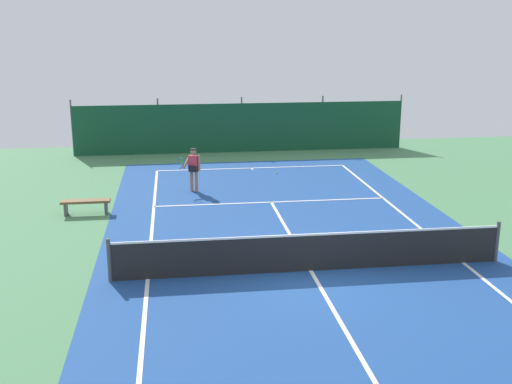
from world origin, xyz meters
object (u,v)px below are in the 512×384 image
object	(u,v)px
tennis_ball_midcourt	(277,173)
parked_car	(236,128)
tennis_player	(193,167)
courtside_bench	(86,203)
tennis_net	(311,252)
tennis_ball_near_player	(169,242)
tennis_ball_by_sideline	(311,238)

from	to	relation	value
tennis_ball_midcourt	parked_car	xyz separation A→B (m)	(-1.01, 7.06, 0.81)
tennis_player	tennis_ball_midcourt	world-z (taller)	tennis_player
tennis_player	courtside_bench	bearing A→B (deg)	63.51
tennis_net	tennis_ball_midcourt	distance (m)	10.82
tennis_player	tennis_ball_midcourt	size ratio (longest dim) A/B	24.85
tennis_player	tennis_ball_midcourt	distance (m)	4.46
tennis_ball_near_player	tennis_ball_by_sideline	size ratio (longest dim) A/B	1.00
tennis_net	tennis_ball_midcourt	world-z (taller)	tennis_net
tennis_ball_midcourt	tennis_player	bearing A→B (deg)	-145.41
tennis_net	parked_car	bearing A→B (deg)	90.25
parked_car	courtside_bench	xyz separation A→B (m)	(-6.23, -12.02, -0.46)
tennis_ball_near_player	tennis_ball_by_sideline	bearing A→B (deg)	-3.24
tennis_ball_midcourt	tennis_ball_by_sideline	world-z (taller)	same
courtside_bench	tennis_ball_by_sideline	bearing A→B (deg)	-26.85
tennis_ball_by_sideline	tennis_ball_near_player	bearing A→B (deg)	176.76
tennis_net	parked_car	size ratio (longest dim) A/B	2.36
tennis_player	tennis_ball_by_sideline	world-z (taller)	tennis_player
tennis_ball_near_player	parked_car	xyz separation A→B (m)	(3.52, 15.25, 0.81)
parked_car	tennis_ball_by_sideline	bearing A→B (deg)	89.17
tennis_player	parked_car	world-z (taller)	parked_car
tennis_ball_midcourt	tennis_net	bearing A→B (deg)	-94.96
tennis_ball_midcourt	courtside_bench	size ratio (longest dim) A/B	0.04
tennis_ball_by_sideline	tennis_ball_midcourt	bearing A→B (deg)	87.34
tennis_ball_near_player	tennis_ball_by_sideline	distance (m)	4.15
tennis_ball_midcourt	parked_car	world-z (taller)	parked_car
tennis_player	tennis_ball_near_player	distance (m)	5.86
tennis_player	tennis_ball_midcourt	xyz separation A→B (m)	(3.59, 2.48, -0.93)
tennis_net	tennis_player	distance (m)	8.72
parked_car	tennis_ball_midcourt	bearing A→B (deg)	95.03
tennis_ball_near_player	tennis_ball_by_sideline	xyz separation A→B (m)	(4.14, -0.23, 0.00)
tennis_ball_by_sideline	courtside_bench	world-z (taller)	courtside_bench
tennis_ball_near_player	courtside_bench	distance (m)	4.23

